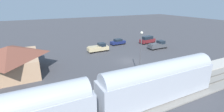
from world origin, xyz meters
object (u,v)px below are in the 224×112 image
(pedestrian_on_platform, at_px, (162,72))
(light_pole_near_platform, at_px, (141,49))
(suv_maroon, at_px, (147,40))
(pickup_charcoal, at_px, (158,45))
(pickup_tan, at_px, (98,48))
(station_building, at_px, (10,60))
(sedan_navy, at_px, (118,42))

(pedestrian_on_platform, xyz_separation_m, light_pole_near_platform, (2.48, 2.75, 3.62))
(pedestrian_on_platform, height_order, light_pole_near_platform, light_pole_near_platform)
(suv_maroon, distance_m, pickup_charcoal, 6.10)
(pickup_charcoal, height_order, pickup_tan, same)
(station_building, xyz_separation_m, light_pole_near_platform, (-11.20, -19.52, 2.28))
(pickup_tan, bearing_deg, light_pole_near_platform, -177.59)
(pickup_charcoal, bearing_deg, sedan_navy, 41.57)
(pickup_tan, bearing_deg, sedan_navy, -63.84)
(pickup_tan, bearing_deg, pickup_charcoal, -107.22)
(pickup_tan, bearing_deg, suv_maroon, -85.84)
(station_building, height_order, pickup_tan, station_building)
(pedestrian_on_platform, xyz_separation_m, pickup_charcoal, (14.41, -12.01, -0.25))
(pickup_tan, height_order, light_pole_near_platform, light_pole_near_platform)
(pedestrian_on_platform, distance_m, light_pole_near_platform, 5.18)
(station_building, bearing_deg, pickup_tan, -73.63)
(suv_maroon, relative_size, light_pole_near_platform, 0.65)
(pickup_charcoal, bearing_deg, station_building, 91.22)
(sedan_navy, bearing_deg, pickup_charcoal, -138.43)
(suv_maroon, bearing_deg, light_pole_near_platform, 138.48)
(pedestrian_on_platform, height_order, suv_maroon, suv_maroon)
(pickup_charcoal, bearing_deg, suv_maroon, -10.56)
(sedan_navy, relative_size, light_pole_near_platform, 0.60)
(sedan_navy, bearing_deg, pedestrian_on_platform, 169.29)
(pickup_charcoal, xyz_separation_m, light_pole_near_platform, (-11.93, 14.76, 3.88))
(station_building, height_order, sedan_navy, station_building)
(suv_maroon, height_order, pickup_tan, suv_maroon)
(station_building, relative_size, pickup_charcoal, 2.13)
(pickup_charcoal, distance_m, light_pole_near_platform, 19.37)
(sedan_navy, bearing_deg, light_pole_near_platform, 160.94)
(light_pole_near_platform, bearing_deg, sedan_navy, -19.06)
(pedestrian_on_platform, relative_size, pickup_charcoal, 0.32)
(sedan_navy, xyz_separation_m, pickup_charcoal, (-8.63, -7.65, 0.15))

